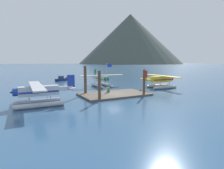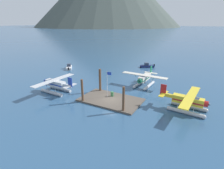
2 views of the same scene
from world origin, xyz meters
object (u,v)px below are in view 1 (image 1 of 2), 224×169
object	(u,v)px
seaplane_silver_port_aft	(39,94)
boat_navy_open_north	(62,79)
fuel_drum	(108,90)
flagpole	(108,74)
seaplane_yellow_stbd_fwd	(161,81)
seaplane_cream_bow_right	(102,80)

from	to	relation	value
seaplane_silver_port_aft	boat_navy_open_north	xyz separation A→B (m)	(9.62, 29.86, -1.09)
fuel_drum	flagpole	bearing A→B (deg)	-123.08
fuel_drum	seaplane_yellow_stbd_fwd	distance (m)	13.56
fuel_drum	seaplane_cream_bow_right	distance (m)	9.93
seaplane_yellow_stbd_fwd	seaplane_cream_bow_right	bearing A→B (deg)	141.75
seaplane_yellow_stbd_fwd	boat_navy_open_north	bearing A→B (deg)	121.46
flagpole	fuel_drum	distance (m)	2.98
flagpole	seaplane_yellow_stbd_fwd	xyz separation A→B (m)	(13.98, 2.01, -2.00)
seaplane_yellow_stbd_fwd	flagpole	bearing A→B (deg)	-171.80
seaplane_silver_port_aft	seaplane_yellow_stbd_fwd	distance (m)	25.54
boat_navy_open_north	seaplane_silver_port_aft	bearing A→B (deg)	-107.86
flagpole	boat_navy_open_north	xyz separation A→B (m)	(-1.54, 27.38, -3.09)
flagpole	boat_navy_open_north	bearing A→B (deg)	93.22
flagpole	seaplane_cream_bow_right	size ratio (longest dim) A/B	0.50
seaplane_cream_bow_right	seaplane_silver_port_aft	size ratio (longest dim) A/B	1.00
flagpole	seaplane_silver_port_aft	size ratio (longest dim) A/B	0.50
boat_navy_open_north	fuel_drum	bearing A→B (deg)	-85.61
seaplane_cream_bow_right	seaplane_silver_port_aft	bearing A→B (deg)	-139.55
fuel_drum	boat_navy_open_north	size ratio (longest dim) A/B	0.20
seaplane_cream_bow_right	seaplane_yellow_stbd_fwd	distance (m)	13.14
fuel_drum	seaplane_yellow_stbd_fwd	xyz separation A→B (m)	(13.48, 1.24, 0.84)
fuel_drum	seaplane_silver_port_aft	world-z (taller)	seaplane_silver_port_aft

